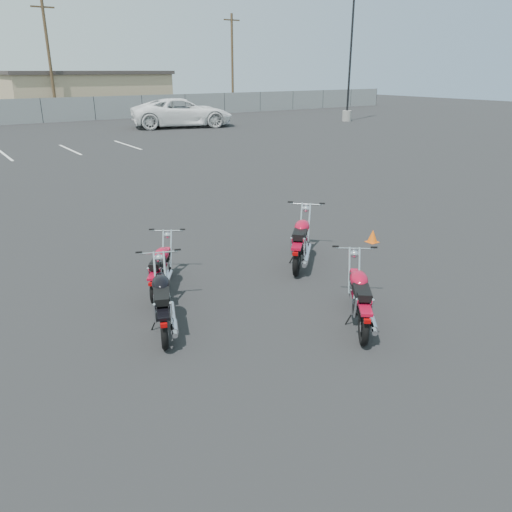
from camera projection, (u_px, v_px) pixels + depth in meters
ground at (266, 304)px, 8.59m from camera, size 120.00×120.00×0.00m
motorcycle_front_red at (161, 268)px, 9.02m from camera, size 1.32×1.68×0.89m
motorcycle_second_black at (163, 301)px, 7.68m from camera, size 1.11×1.90×0.95m
motorcycle_third_red at (301, 241)px, 10.26m from camera, size 1.79×1.79×1.04m
motorcycle_rear_red at (360, 297)px, 7.80m from camera, size 1.52×1.76×0.96m
training_cone_near at (373, 236)px, 11.61m from camera, size 0.25×0.25×0.30m
light_pole_east at (349, 82)px, 38.12m from camera, size 0.80×0.70×10.85m
tan_building_east at (85, 91)px, 47.30m from camera, size 14.40×9.40×3.70m
utility_pole_c at (49, 58)px, 40.33m from camera, size 1.80×0.24×9.00m
utility_pole_d at (232, 60)px, 50.57m from camera, size 1.80×0.24×9.00m
white_van at (182, 104)px, 34.61m from camera, size 5.31×8.65×3.07m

